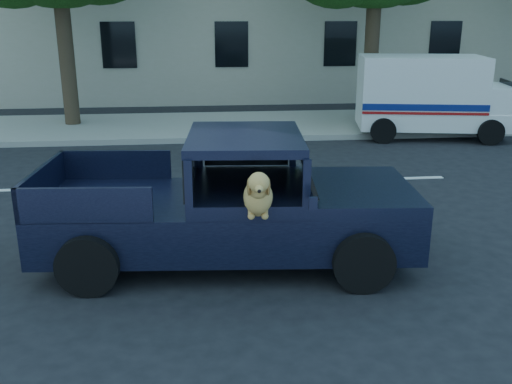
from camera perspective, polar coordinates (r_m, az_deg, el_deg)
The scene contains 5 objects.
ground at distance 8.38m, azimuth -3.39°, elevation -5.95°, with size 120.00×120.00×0.00m, color black.
far_sidewalk at distance 17.19m, azimuth -4.83°, elevation 6.60°, with size 60.00×4.00×0.15m, color gray.
lane_stripes at distance 11.79m, azimuth 5.59°, elevation 1.09°, with size 21.60×0.14×0.01m, color silver, non-canonical shape.
pickup_truck at distance 7.87m, azimuth -3.42°, elevation -2.76°, with size 5.16×2.75×1.80m.
mail_truck at distance 16.53m, azimuth 16.92°, elevation 8.59°, with size 4.28×2.64×2.20m.
Camera 1 is at (-0.30, -7.67, 3.35)m, focal length 40.00 mm.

